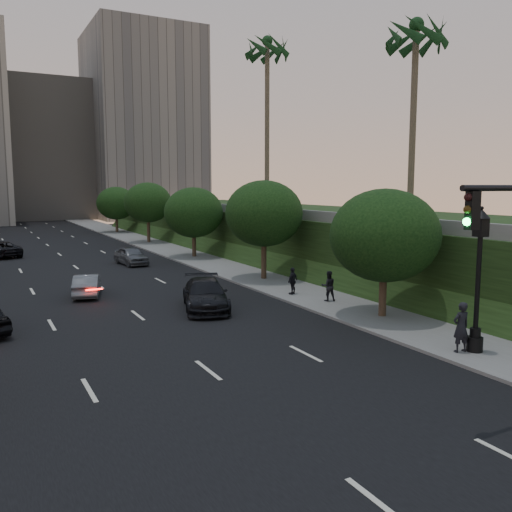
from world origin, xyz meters
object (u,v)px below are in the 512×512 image
street_lamp (478,287)px  pedestrian_c (293,281)px  sedan_near_right (205,295)px  sedan_mid_left (87,285)px  sedan_far_left (0,249)px  sedan_far_right (131,256)px  pedestrian_b (328,286)px  pedestrian_a (461,327)px

street_lamp → pedestrian_c: street_lamp is taller
street_lamp → sedan_near_right: 13.43m
sedan_mid_left → sedan_far_left: (-3.66, 21.32, 0.07)m
sedan_mid_left → sedan_near_right: bearing=141.7°
sedan_far_right → street_lamp: bearing=-85.9°
sedan_far_left → pedestrian_c: (14.15, -26.97, 0.22)m
sedan_far_left → sedan_near_right: bearing=90.1°
sedan_far_right → sedan_near_right: bearing=-98.6°
sedan_far_left → pedestrian_b: bearing=99.9°
street_lamp → pedestrian_a: street_lamp is taller
sedan_far_right → pedestrian_b: size_ratio=2.62×
pedestrian_a → sedan_far_left: bearing=-64.0°
sedan_far_right → pedestrian_a: 29.66m
sedan_far_left → pedestrian_b: pedestrian_b is taller
sedan_far_left → sedan_near_right: sedan_near_right is taller
sedan_far_left → pedestrian_c: bearing=100.7°
pedestrian_a → sedan_near_right: bearing=-58.1°
street_lamp → pedestrian_c: bearing=91.9°
sedan_near_right → pedestrian_b: size_ratio=3.25×
sedan_near_right → pedestrian_b: 6.70m
sedan_far_left → sedan_mid_left: bearing=82.8°
sedan_far_right → pedestrian_b: pedestrian_b is taller
sedan_far_left → pedestrian_a: bearing=92.7°
sedan_near_right → street_lamp: bearing=-45.5°
sedan_far_left → pedestrian_a: size_ratio=2.69×
sedan_far_right → pedestrian_c: 17.68m
sedan_near_right → pedestrian_a: bearing=-47.3°
street_lamp → sedan_mid_left: 21.26m
sedan_far_right → pedestrian_b: bearing=-79.9°
street_lamp → pedestrian_a: bearing=159.9°
street_lamp → pedestrian_b: (0.34, 10.03, -1.67)m
street_lamp → pedestrian_b: street_lamp is taller
street_lamp → sedan_near_right: street_lamp is taller
pedestrian_c → sedan_far_left: bearing=-90.6°
sedan_near_right → sedan_far_right: bearing=104.7°
sedan_mid_left → sedan_far_right: 12.60m
sedan_near_right → pedestrian_b: pedestrian_b is taller
pedestrian_b → pedestrian_c: pedestrian_b is taller
sedan_far_left → pedestrian_a: pedestrian_a is taller
sedan_mid_left → street_lamp: bearing=135.6°
sedan_far_right → pedestrian_a: (4.83, -29.26, 0.37)m
sedan_mid_left → pedestrian_c: bearing=166.3°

